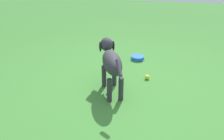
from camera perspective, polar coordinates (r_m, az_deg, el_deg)
ground at (r=2.93m, az=4.87°, el=-4.62°), size 14.00×14.00×0.00m
dog at (r=2.68m, az=-0.24°, el=2.25°), size 0.86×0.46×0.62m
tennis_ball_0 at (r=3.15m, az=9.08°, el=-1.81°), size 0.07×0.07×0.07m
tennis_ball_1 at (r=3.34m, az=0.16°, el=0.29°), size 0.07×0.07×0.07m
water_bowl at (r=3.77m, az=6.62°, el=3.20°), size 0.22×0.22×0.06m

